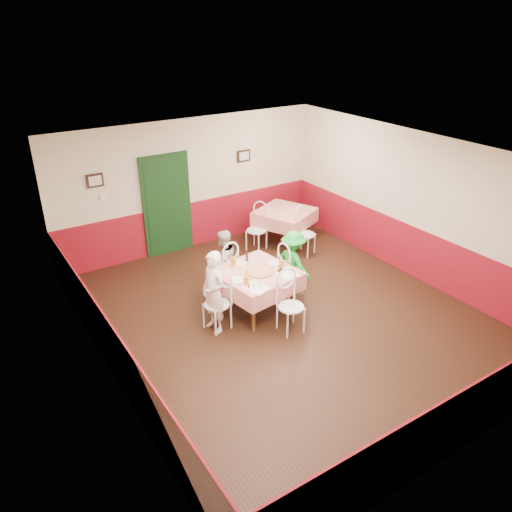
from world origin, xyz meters
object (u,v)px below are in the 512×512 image
main_table (256,291)px  chair_far (225,270)px  wallet (281,271)px  diner_far (223,262)px  pizza (260,271)px  second_table (284,226)px  glass_b (281,265)px  diner_right (293,263)px  diner_left (214,292)px  chair_near (291,307)px  chair_left (217,304)px  beer_bottle (247,256)px  glass_c (233,262)px  glass_a (246,281)px  chair_second_a (256,231)px  chair_right (291,272)px  chair_second_b (305,235)px

main_table → chair_far: size_ratio=1.36×
wallet → diner_far: bearing=105.1°
main_table → pizza: (0.04, -0.06, 0.40)m
second_table → glass_b: (-1.68, -2.22, 0.46)m
second_table → pizza: bearing=-134.1°
main_table → diner_right: 0.93m
main_table → glass_b: glass_b is taller
diner_left → main_table: bearing=93.4°
chair_near → diner_far: 1.76m
second_table → diner_far: diner_far is taller
main_table → chair_left: chair_left is taller
second_table → wallet: bearing=-127.2°
chair_far → diner_left: size_ratio=0.64×
chair_near → wallet: size_ratio=8.18×
chair_left → glass_b: size_ratio=5.87×
diner_left → diner_far: size_ratio=1.15×
diner_far → diner_right: bearing=127.2°
chair_near → wallet: bearing=73.8°
beer_bottle → diner_left: diner_left is taller
glass_b → glass_c: 0.83m
chair_left → glass_a: size_ratio=5.85×
chair_second_a → chair_far: bearing=-74.9°
glass_b → glass_c: size_ratio=0.99×
chair_near → glass_c: (-0.34, 1.23, 0.39)m
diner_right → pizza: bearing=95.0°
main_table → wallet: 0.58m
chair_second_a → diner_far: size_ratio=0.74×
chair_right → diner_left: size_ratio=0.64×
chair_second_b → beer_bottle: 2.26m
diner_right → diner_left: bearing=91.0°
chair_left → pizza: (0.88, 0.07, 0.33)m
chair_right → pizza: 0.89m
wallet → chair_right: bearing=27.2°
glass_a → glass_b: size_ratio=1.00×
main_table → chair_right: chair_right is taller
chair_near → pizza: size_ratio=1.89×
main_table → glass_c: glass_c is taller
chair_far → glass_b: size_ratio=5.87×
chair_near → diner_left: bearing=149.1°
diner_far → chair_second_b: bearing=174.4°
main_table → wallet: wallet is taller
pizza → glass_a: glass_a is taller
chair_second_a → glass_c: glass_c is taller
main_table → chair_second_a: bearing=57.0°
main_table → second_table: bearing=44.7°
chair_right → beer_bottle: (-0.77, 0.28, 0.41)m
chair_second_b → wallet: size_ratio=8.18×
second_table → diner_right: bearing=-121.9°
beer_bottle → chair_left: bearing=-149.5°
chair_far → glass_a: bearing=69.9°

